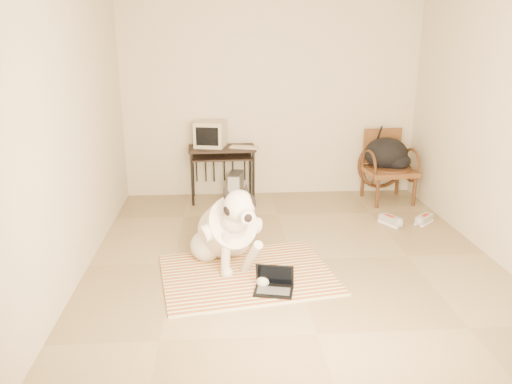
{
  "coord_description": "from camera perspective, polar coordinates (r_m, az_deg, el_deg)",
  "views": [
    {
      "loc": [
        -0.69,
        -4.52,
        2.13
      ],
      "look_at": [
        -0.37,
        -0.05,
        0.73
      ],
      "focal_mm": 35.0,
      "sensor_mm": 36.0,
      "label": 1
    }
  ],
  "objects": [
    {
      "name": "desk_keyboard",
      "position": [
        6.57,
        -1.35,
        5.14
      ],
      "size": [
        0.39,
        0.25,
        0.02
      ],
      "primitive_type": "cube",
      "rotation": [
        0.0,
        0.0,
        -0.33
      ],
      "color": "#BEAE95",
      "rests_on": "computer_desk"
    },
    {
      "name": "wall_front",
      "position": [
        2.49,
        12.17,
        -1.22
      ],
      "size": [
        4.5,
        0.0,
        4.5
      ],
      "primitive_type": "plane",
      "rotation": [
        -1.57,
        0.0,
        0.0
      ],
      "color": "beige",
      "rests_on": "floor"
    },
    {
      "name": "pc_tower",
      "position": [
        6.81,
        -2.33,
        0.7
      ],
      "size": [
        0.23,
        0.41,
        0.36
      ],
      "color": "#4A4A4D",
      "rests_on": "floor"
    },
    {
      "name": "sneaker_left",
      "position": [
        6.13,
        15.12,
        -3.18
      ],
      "size": [
        0.24,
        0.31,
        0.1
      ],
      "color": "white",
      "rests_on": "floor"
    },
    {
      "name": "sneaker_right",
      "position": [
        6.28,
        18.67,
        -3.01
      ],
      "size": [
        0.28,
        0.27,
        0.1
      ],
      "color": "white",
      "rests_on": "floor"
    },
    {
      "name": "laptop",
      "position": [
        4.4,
        2.08,
        -10.49
      ],
      "size": [
        0.38,
        0.31,
        0.23
      ],
      "color": "black",
      "rests_on": "rug"
    },
    {
      "name": "crt_monitor",
      "position": [
        6.67,
        -5.23,
        6.61
      ],
      "size": [
        0.45,
        0.43,
        0.34
      ],
      "color": "#BEAE95",
      "rests_on": "computer_desk"
    },
    {
      "name": "rattan_chair",
      "position": [
        6.92,
        14.79,
        2.9
      ],
      "size": [
        0.68,
        0.66,
        0.94
      ],
      "color": "brown",
      "rests_on": "floor"
    },
    {
      "name": "wall_left",
      "position": [
        4.77,
        -20.13,
        6.88
      ],
      "size": [
        0.0,
        4.5,
        4.5
      ],
      "primitive_type": "plane",
      "rotation": [
        1.57,
        0.0,
        1.57
      ],
      "color": "beige",
      "rests_on": "floor"
    },
    {
      "name": "rug",
      "position": [
        4.72,
        -0.99,
        -9.37
      ],
      "size": [
        1.73,
        1.43,
        0.02
      ],
      "color": "#C4521F",
      "rests_on": "floor"
    },
    {
      "name": "floor",
      "position": [
        5.04,
        4.2,
        -7.7
      ],
      "size": [
        4.5,
        4.5,
        0.0
      ],
      "primitive_type": "plane",
      "color": "#907C58",
      "rests_on": "ground"
    },
    {
      "name": "wall_right",
      "position": [
        5.31,
        26.59,
        7.09
      ],
      "size": [
        0.0,
        4.5,
        4.5
      ],
      "primitive_type": "plane",
      "rotation": [
        1.57,
        0.0,
        -1.57
      ],
      "color": "beige",
      "rests_on": "floor"
    },
    {
      "name": "dog",
      "position": [
        4.77,
        -3.32,
        -4.38
      ],
      "size": [
        0.73,
        1.14,
        0.92
      ],
      "color": "silver",
      "rests_on": "rug"
    },
    {
      "name": "backpack",
      "position": [
        6.87,
        14.86,
        4.12
      ],
      "size": [
        0.59,
        0.48,
        0.42
      ],
      "color": "black",
      "rests_on": "rattan_chair"
    },
    {
      "name": "computer_desk",
      "position": [
        6.65,
        -3.91,
        4.24
      ],
      "size": [
        0.89,
        0.52,
        0.73
      ],
      "color": "black",
      "rests_on": "floor"
    },
    {
      "name": "wall_back",
      "position": [
        6.85,
        1.75,
        10.78
      ],
      "size": [
        4.5,
        0.0,
        4.5
      ],
      "primitive_type": "plane",
      "rotation": [
        1.57,
        0.0,
        0.0
      ],
      "color": "beige",
      "rests_on": "floor"
    }
  ]
}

